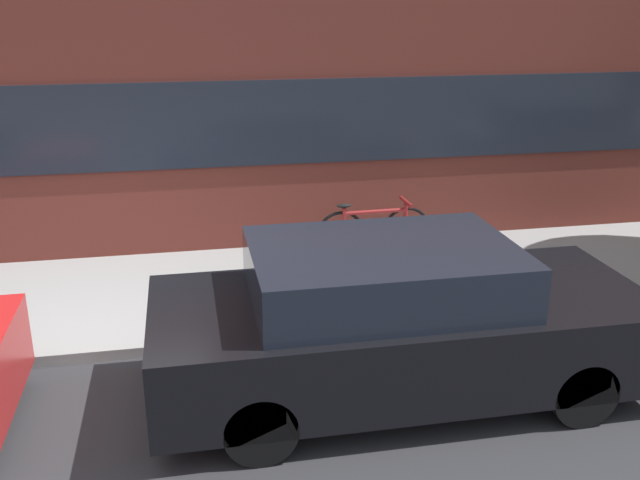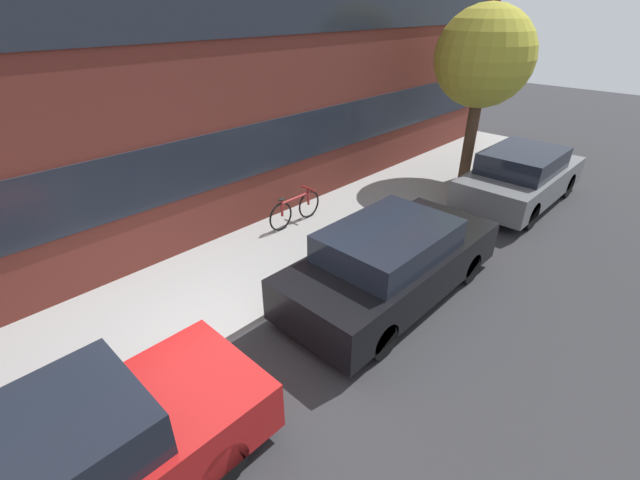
% 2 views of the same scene
% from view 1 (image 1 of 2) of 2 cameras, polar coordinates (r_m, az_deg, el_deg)
% --- Properties ---
extents(ground_plane, '(56.00, 56.00, 0.00)m').
position_cam_1_polar(ground_plane, '(7.39, -18.55, -9.39)').
color(ground_plane, '#2B2B2D').
extents(sidewalk_strip, '(28.00, 2.72, 0.12)m').
position_cam_1_polar(sidewalk_strip, '(8.58, -17.56, -4.76)').
color(sidewalk_strip, gray).
rests_on(sidewalk_strip, ground_plane).
extents(parked_car_black, '(4.30, 1.77, 1.40)m').
position_cam_1_polar(parked_car_black, '(6.30, 6.13, -6.44)').
color(parked_car_black, black).
rests_on(parked_car_black, ground_plane).
extents(bicycle, '(1.55, 0.44, 0.75)m').
position_cam_1_polar(bicycle, '(9.29, 4.34, 0.83)').
color(bicycle, black).
rests_on(bicycle, sidewalk_strip).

